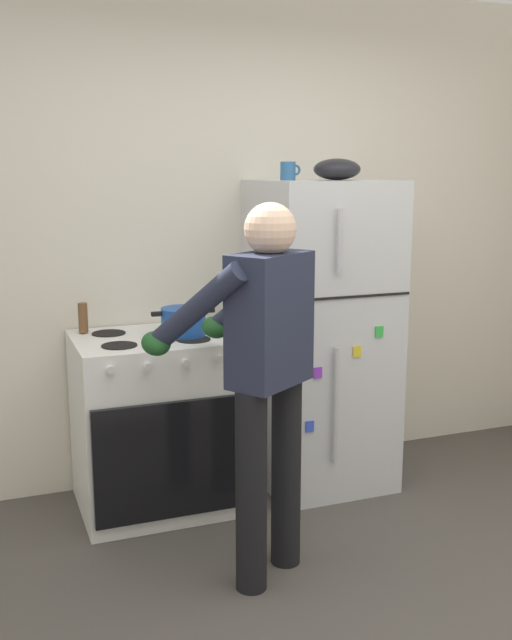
{
  "coord_description": "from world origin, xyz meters",
  "views": [
    {
      "loc": [
        -1.28,
        -2.03,
        1.73
      ],
      "look_at": [
        0.0,
        1.32,
        1.0
      ],
      "focal_mm": 41.97,
      "sensor_mm": 36.0,
      "label": 1
    }
  ],
  "objects_px": {
    "mixing_bowl": "(337,169)",
    "red_pot": "(183,322)",
    "refrigerator": "(320,335)",
    "stove_range": "(153,423)",
    "coffee_mug": "(288,171)",
    "pepper_mill": "(83,318)",
    "person_cook": "(261,358)"
  },
  "relations": [
    {
      "from": "refrigerator",
      "to": "mixing_bowl",
      "type": "bearing_deg",
      "value": 0.22
    },
    {
      "from": "stove_range",
      "to": "coffee_mug",
      "type": "relative_size",
      "value": 8.1
    },
    {
      "from": "person_cook",
      "to": "refrigerator",
      "type": "bearing_deg",
      "value": 50.91
    },
    {
      "from": "person_cook",
      "to": "mixing_bowl",
      "type": "bearing_deg",
      "value": 47.71
    },
    {
      "from": "stove_range",
      "to": "pepper_mill",
      "type": "relative_size",
      "value": 5.98
    },
    {
      "from": "refrigerator",
      "to": "red_pot",
      "type": "xyz_separation_m",
      "value": [
        -0.79,
        -0.05,
        0.14
      ]
    },
    {
      "from": "red_pot",
      "to": "pepper_mill",
      "type": "relative_size",
      "value": 2.13
    },
    {
      "from": "mixing_bowl",
      "to": "pepper_mill",
      "type": "bearing_deg",
      "value": 171.42
    },
    {
      "from": "coffee_mug",
      "to": "mixing_bowl",
      "type": "bearing_deg",
      "value": -10.99
    },
    {
      "from": "refrigerator",
      "to": "pepper_mill",
      "type": "bearing_deg",
      "value": 170.86
    },
    {
      "from": "refrigerator",
      "to": "red_pot",
      "type": "relative_size",
      "value": 5.16
    },
    {
      "from": "coffee_mug",
      "to": "pepper_mill",
      "type": "distance_m",
      "value": 1.3
    },
    {
      "from": "red_pot",
      "to": "pepper_mill",
      "type": "xyz_separation_m",
      "value": [
        -0.46,
        0.25,
        0.01
      ]
    },
    {
      "from": "refrigerator",
      "to": "stove_range",
      "type": "xyz_separation_m",
      "value": [
        -0.95,
        -0.01,
        -0.39
      ]
    },
    {
      "from": "red_pot",
      "to": "pepper_mill",
      "type": "height_order",
      "value": "pepper_mill"
    },
    {
      "from": "refrigerator",
      "to": "pepper_mill",
      "type": "distance_m",
      "value": 1.27
    },
    {
      "from": "mixing_bowl",
      "to": "coffee_mug",
      "type": "bearing_deg",
      "value": 169.01
    },
    {
      "from": "person_cook",
      "to": "pepper_mill",
      "type": "xyz_separation_m",
      "value": [
        -0.58,
        1.02,
        0.02
      ]
    },
    {
      "from": "stove_range",
      "to": "person_cook",
      "type": "distance_m",
      "value": 1.0
    },
    {
      "from": "red_pot",
      "to": "mixing_bowl",
      "type": "bearing_deg",
      "value": 3.31
    },
    {
      "from": "stove_range",
      "to": "mixing_bowl",
      "type": "distance_m",
      "value": 1.64
    },
    {
      "from": "coffee_mug",
      "to": "stove_range",
      "type": "bearing_deg",
      "value": -175.51
    },
    {
      "from": "person_cook",
      "to": "red_pot",
      "type": "height_order",
      "value": "person_cook"
    },
    {
      "from": "red_pot",
      "to": "coffee_mug",
      "type": "xyz_separation_m",
      "value": [
        0.61,
        0.1,
        0.74
      ]
    },
    {
      "from": "person_cook",
      "to": "red_pot",
      "type": "relative_size",
      "value": 4.95
    },
    {
      "from": "red_pot",
      "to": "mixing_bowl",
      "type": "xyz_separation_m",
      "value": [
        0.87,
        0.05,
        0.75
      ]
    },
    {
      "from": "stove_range",
      "to": "red_pot",
      "type": "height_order",
      "value": "red_pot"
    },
    {
      "from": "stove_range",
      "to": "pepper_mill",
      "type": "bearing_deg",
      "value": 144.96
    },
    {
      "from": "refrigerator",
      "to": "pepper_mill",
      "type": "height_order",
      "value": "refrigerator"
    },
    {
      "from": "red_pot",
      "to": "coffee_mug",
      "type": "relative_size",
      "value": 2.89
    },
    {
      "from": "mixing_bowl",
      "to": "red_pot",
      "type": "bearing_deg",
      "value": -176.69
    },
    {
      "from": "coffee_mug",
      "to": "pepper_mill",
      "type": "relative_size",
      "value": 0.74
    }
  ]
}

